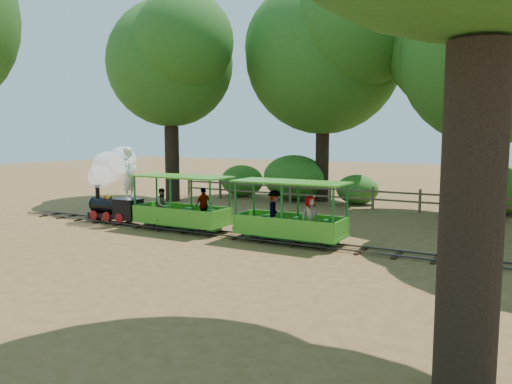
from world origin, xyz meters
The scene contains 13 objects.
ground centered at (0.00, 0.00, 0.00)m, with size 90.00×90.00×0.00m, color olive.
track centered at (0.00, 0.00, 0.07)m, with size 22.00×1.00×0.10m.
locomotive centered at (-6.48, 0.05, 1.66)m, with size 2.63×1.22×2.90m.
carriage_front centered at (-3.26, -0.04, 0.75)m, with size 3.44×1.41×1.79m.
carriage_rear centered at (0.76, -0.01, 0.79)m, with size 3.44×1.41×1.79m.
oak_nw centered at (-8.53, 6.08, 6.98)m, with size 7.55×6.65×9.70m.
oak_nc centered at (-2.04, 9.60, 7.42)m, with size 9.36×8.24×10.77m.
oak_ne centered at (5.47, 7.59, 6.55)m, with size 8.38×7.37×9.56m.
fence centered at (0.00, 8.00, 0.58)m, with size 18.10×0.10×1.00m.
shrub_west centered at (-6.47, 9.30, 0.83)m, with size 2.41×1.85×1.67m, color #2D6B1E.
shrub_mid_w centered at (-3.41, 9.30, 1.13)m, with size 3.27×2.51×2.26m, color #2D6B1E.
shrub_mid_e centered at (-0.13, 9.30, 0.70)m, with size 2.02×1.55×1.40m, color #2D6B1E.
shrub_east centered at (5.92, 9.30, 1.00)m, with size 2.88×2.21×1.99m, color #2D6B1E.
Camera 1 is at (7.14, -13.39, 3.26)m, focal length 35.00 mm.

